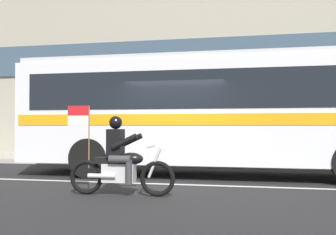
# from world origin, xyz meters

# --- Properties ---
(ground_plane) EXTENTS (60.00, 60.00, 0.00)m
(ground_plane) POSITION_xyz_m (0.00, 0.00, 0.00)
(ground_plane) COLOR black
(sidewalk_curb) EXTENTS (28.00, 3.80, 0.15)m
(sidewalk_curb) POSITION_xyz_m (0.00, 5.10, 0.07)
(sidewalk_curb) COLOR #A39E93
(sidewalk_curb) RESTS_ON ground_plane
(lane_center_stripe) EXTENTS (26.60, 0.14, 0.01)m
(lane_center_stripe) POSITION_xyz_m (0.00, -0.60, 0.00)
(lane_center_stripe) COLOR silver
(lane_center_stripe) RESTS_ON ground_plane
(office_building_facade) EXTENTS (28.00, 0.89, 12.57)m
(office_building_facade) POSITION_xyz_m (0.00, 7.39, 6.30)
(office_building_facade) COLOR gray
(office_building_facade) RESTS_ON ground_plane
(transit_bus) EXTENTS (11.08, 2.64, 3.22)m
(transit_bus) POSITION_xyz_m (1.16, 1.19, 1.88)
(transit_bus) COLOR silver
(transit_bus) RESTS_ON ground_plane
(motorcycle_with_rider) EXTENTS (2.20, 0.64, 1.78)m
(motorcycle_with_rider) POSITION_xyz_m (-0.65, -2.25, 0.67)
(motorcycle_with_rider) COLOR black
(motorcycle_with_rider) RESTS_ON ground_plane
(fire_hydrant) EXTENTS (0.22, 0.30, 0.75)m
(fire_hydrant) POSITION_xyz_m (2.38, 4.05, 0.52)
(fire_hydrant) COLOR #4C8C3F
(fire_hydrant) RESTS_ON sidewalk_curb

